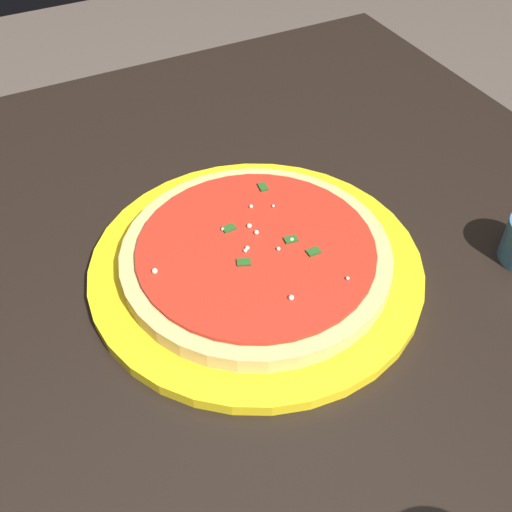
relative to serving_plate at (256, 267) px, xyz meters
name	(u,v)px	position (x,y,z in m)	size (l,w,h in m)	color
restaurant_table	(234,401)	(0.05, 0.04, -0.14)	(0.92, 0.94, 0.72)	black
serving_plate	(256,267)	(0.00, 0.00, 0.00)	(0.31, 0.31, 0.01)	yellow
pizza	(256,255)	(0.00, 0.00, 0.02)	(0.25, 0.25, 0.02)	#DBB26B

